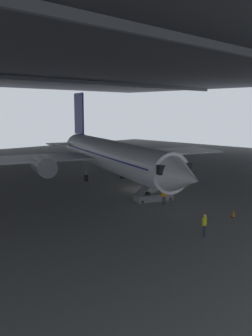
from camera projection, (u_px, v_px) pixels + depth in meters
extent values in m
plane|color=slate|center=(140.00, 190.00, 43.33)|extent=(110.00, 110.00, 0.00)
cube|color=#38383D|center=(67.00, 62.00, 50.70)|extent=(121.00, 99.00, 1.20)
cube|color=#4C4F54|center=(230.00, 49.00, 33.29)|extent=(115.50, 0.50, 0.70)
cube|color=#4C4F54|center=(10.00, 77.00, 62.56)|extent=(115.50, 0.50, 0.70)
cylinder|color=white|center=(112.00, 156.00, 46.68)|extent=(13.45, 28.37, 3.86)
cone|color=white|center=(183.00, 177.00, 32.14)|extent=(5.14, 5.65, 3.78)
cube|color=black|center=(168.00, 167.00, 34.27)|extent=(4.01, 3.66, 0.85)
cone|color=white|center=(75.00, 143.00, 61.17)|extent=(5.19, 6.93, 3.28)
cube|color=navy|center=(79.00, 114.00, 58.25)|extent=(1.66, 4.04, 6.32)
cube|color=white|center=(98.00, 143.00, 59.08)|extent=(5.70, 4.65, 0.16)
cube|color=white|center=(64.00, 144.00, 56.90)|extent=(5.70, 4.65, 0.16)
cube|color=white|center=(163.00, 152.00, 54.99)|extent=(17.57, 12.11, 0.24)
cylinder|color=#9EA3A8|center=(159.00, 159.00, 52.42)|extent=(3.96, 5.53, 2.39)
cube|color=white|center=(24.00, 159.00, 46.90)|extent=(17.57, 12.11, 0.24)
cylinder|color=#9EA3A8|center=(43.00, 166.00, 45.90)|extent=(3.96, 5.53, 2.39)
cube|color=navy|center=(112.00, 154.00, 46.64)|extent=(12.81, 26.41, 0.16)
cylinder|color=#9EA3A8|center=(148.00, 189.00, 38.33)|extent=(0.20, 0.20, 1.15)
cylinder|color=black|center=(148.00, 196.00, 38.45)|extent=(0.59, 0.95, 0.90)
cylinder|color=#9EA3A8|center=(122.00, 169.00, 50.59)|extent=(0.20, 0.20, 1.15)
cylinder|color=black|center=(122.00, 175.00, 50.71)|extent=(0.59, 0.95, 0.90)
cylinder|color=#9EA3A8|center=(86.00, 172.00, 48.54)|extent=(0.20, 0.20, 1.15)
cylinder|color=black|center=(86.00, 178.00, 48.66)|extent=(0.59, 0.95, 0.90)
cube|color=slate|center=(153.00, 197.00, 38.54)|extent=(4.17, 2.74, 0.70)
cube|color=slate|center=(153.00, 179.00, 38.25)|extent=(3.84, 2.46, 3.11)
cube|color=slate|center=(169.00, 164.00, 38.73)|extent=(1.48, 1.60, 0.12)
cylinder|color=black|center=(166.00, 158.00, 39.20)|extent=(0.06, 0.06, 1.00)
cylinder|color=black|center=(172.00, 159.00, 38.12)|extent=(0.06, 0.06, 1.00)
cylinder|color=black|center=(163.00, 196.00, 39.84)|extent=(0.32, 0.22, 0.30)
cylinder|color=black|center=(170.00, 199.00, 38.58)|extent=(0.32, 0.22, 0.30)
cylinder|color=black|center=(136.00, 199.00, 38.55)|extent=(0.32, 0.22, 0.30)
cylinder|color=black|center=(142.00, 202.00, 37.29)|extent=(0.32, 0.22, 0.30)
cylinder|color=#232838|center=(204.00, 231.00, 27.34)|extent=(0.14, 0.14, 0.87)
cylinder|color=#232838|center=(205.00, 231.00, 27.50)|extent=(0.14, 0.14, 0.87)
cube|color=yellow|center=(205.00, 221.00, 27.31)|extent=(0.41, 0.32, 0.62)
cylinder|color=yellow|center=(204.00, 222.00, 27.10)|extent=(0.09, 0.09, 0.59)
cylinder|color=yellow|center=(205.00, 220.00, 27.50)|extent=(0.09, 0.09, 0.59)
sphere|color=tan|center=(205.00, 215.00, 27.24)|extent=(0.24, 0.24, 0.24)
cylinder|color=#232838|center=(165.00, 201.00, 36.77)|extent=(0.14, 0.14, 0.81)
cylinder|color=#232838|center=(163.00, 201.00, 36.76)|extent=(0.14, 0.14, 0.81)
cube|color=orange|center=(164.00, 194.00, 36.66)|extent=(0.41, 0.41, 0.57)
cylinder|color=orange|center=(166.00, 193.00, 36.66)|extent=(0.09, 0.09, 0.54)
cylinder|color=orange|center=(162.00, 193.00, 36.65)|extent=(0.09, 0.09, 0.54)
sphere|color=brown|center=(164.00, 190.00, 36.60)|extent=(0.22, 0.22, 0.22)
cube|color=black|center=(233.00, 217.00, 32.49)|extent=(0.36, 0.36, 0.04)
cone|color=orange|center=(233.00, 214.00, 32.45)|extent=(0.30, 0.30, 0.56)
cube|color=yellow|center=(138.00, 166.00, 58.80)|extent=(1.23, 2.22, 0.70)
cylinder|color=black|center=(144.00, 168.00, 58.67)|extent=(0.19, 0.44, 0.44)
cylinder|color=black|center=(139.00, 169.00, 57.91)|extent=(0.19, 0.44, 0.44)
cylinder|color=black|center=(137.00, 167.00, 59.79)|extent=(0.19, 0.44, 0.44)
cylinder|color=black|center=(132.00, 168.00, 59.02)|extent=(0.19, 0.44, 0.44)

